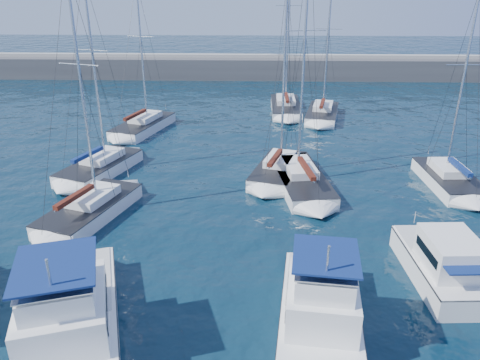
{
  "coord_description": "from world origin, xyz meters",
  "views": [
    {
      "loc": [
        0.76,
        -19.89,
        13.81
      ],
      "look_at": [
        -0.04,
        5.21,
        3.0
      ],
      "focal_mm": 35.0,
      "sensor_mm": 36.0,
      "label": 1
    }
  ],
  "objects_px": {
    "motor_yacht_stbd_inner": "(320,309)",
    "motor_yacht_stbd_outer": "(442,265)",
    "sailboat_mid_e": "(449,179)",
    "sailboat_mid_a": "(100,167)",
    "sailboat_mid_d": "(300,179)",
    "sailboat_back_a": "(144,125)",
    "sailboat_back_c": "(322,114)",
    "sailboat_back_b": "(286,107)",
    "sailboat_mid_b": "(90,209)",
    "motor_yacht_port_inner": "(68,318)",
    "sailboat_mid_c": "(278,170)"
  },
  "relations": [
    {
      "from": "motor_yacht_stbd_inner",
      "to": "motor_yacht_stbd_outer",
      "type": "distance_m",
      "value": 7.43
    },
    {
      "from": "motor_yacht_stbd_outer",
      "to": "sailboat_mid_e",
      "type": "relative_size",
      "value": 0.49
    },
    {
      "from": "motor_yacht_stbd_inner",
      "to": "sailboat_mid_a",
      "type": "xyz_separation_m",
      "value": [
        -14.7,
        17.22,
        -0.6
      ]
    },
    {
      "from": "motor_yacht_stbd_outer",
      "to": "sailboat_mid_d",
      "type": "distance_m",
      "value": 12.98
    },
    {
      "from": "motor_yacht_stbd_outer",
      "to": "sailboat_back_a",
      "type": "bearing_deg",
      "value": 126.38
    },
    {
      "from": "sailboat_back_a",
      "to": "sailboat_back_c",
      "type": "relative_size",
      "value": 0.97
    },
    {
      "from": "sailboat_mid_d",
      "to": "sailboat_back_b",
      "type": "bearing_deg",
      "value": 81.25
    },
    {
      "from": "motor_yacht_stbd_outer",
      "to": "sailboat_mid_b",
      "type": "xyz_separation_m",
      "value": [
        -19.51,
        6.31,
        -0.41
      ]
    },
    {
      "from": "sailboat_mid_e",
      "to": "sailboat_back_b",
      "type": "bearing_deg",
      "value": 114.84
    },
    {
      "from": "sailboat_mid_d",
      "to": "sailboat_back_a",
      "type": "xyz_separation_m",
      "value": [
        -14.34,
        13.05,
        -0.03
      ]
    },
    {
      "from": "motor_yacht_stbd_inner",
      "to": "sailboat_back_c",
      "type": "distance_m",
      "value": 33.65
    },
    {
      "from": "sailboat_mid_a",
      "to": "sailboat_mid_d",
      "type": "distance_m",
      "value": 15.34
    },
    {
      "from": "sailboat_mid_b",
      "to": "sailboat_back_b",
      "type": "relative_size",
      "value": 0.83
    },
    {
      "from": "motor_yacht_port_inner",
      "to": "sailboat_mid_b",
      "type": "xyz_separation_m",
      "value": [
        -2.77,
        10.93,
        -0.6
      ]
    },
    {
      "from": "sailboat_mid_a",
      "to": "sailboat_mid_b",
      "type": "distance_m",
      "value": 7.33
    },
    {
      "from": "motor_yacht_stbd_outer",
      "to": "sailboat_mid_b",
      "type": "bearing_deg",
      "value": 159.02
    },
    {
      "from": "sailboat_back_b",
      "to": "sailboat_back_c",
      "type": "height_order",
      "value": "sailboat_back_b"
    },
    {
      "from": "sailboat_mid_e",
      "to": "motor_yacht_stbd_inner",
      "type": "bearing_deg",
      "value": -128.39
    },
    {
      "from": "motor_yacht_stbd_outer",
      "to": "sailboat_back_c",
      "type": "distance_m",
      "value": 29.66
    },
    {
      "from": "motor_yacht_port_inner",
      "to": "motor_yacht_stbd_inner",
      "type": "bearing_deg",
      "value": -12.62
    },
    {
      "from": "sailboat_mid_c",
      "to": "sailboat_back_c",
      "type": "distance_m",
      "value": 17.24
    },
    {
      "from": "sailboat_mid_e",
      "to": "sailboat_mid_d",
      "type": "bearing_deg",
      "value": 179.07
    },
    {
      "from": "sailboat_mid_a",
      "to": "sailboat_back_a",
      "type": "distance_m",
      "value": 11.17
    },
    {
      "from": "sailboat_mid_e",
      "to": "motor_yacht_stbd_outer",
      "type": "bearing_deg",
      "value": -114.84
    },
    {
      "from": "motor_yacht_stbd_inner",
      "to": "sailboat_back_c",
      "type": "bearing_deg",
      "value": 89.07
    },
    {
      "from": "sailboat_mid_a",
      "to": "sailboat_mid_c",
      "type": "height_order",
      "value": "sailboat_mid_a"
    },
    {
      "from": "motor_yacht_stbd_inner",
      "to": "sailboat_mid_b",
      "type": "height_order",
      "value": "sailboat_mid_b"
    },
    {
      "from": "motor_yacht_port_inner",
      "to": "sailboat_mid_b",
      "type": "height_order",
      "value": "sailboat_mid_b"
    },
    {
      "from": "motor_yacht_stbd_inner",
      "to": "motor_yacht_stbd_outer",
      "type": "bearing_deg",
      "value": 36.99
    },
    {
      "from": "sailboat_mid_c",
      "to": "sailboat_mid_d",
      "type": "relative_size",
      "value": 0.83
    },
    {
      "from": "sailboat_mid_c",
      "to": "sailboat_mid_a",
      "type": "bearing_deg",
      "value": -164.54
    },
    {
      "from": "sailboat_mid_b",
      "to": "sailboat_mid_c",
      "type": "height_order",
      "value": "sailboat_mid_b"
    },
    {
      "from": "sailboat_mid_e",
      "to": "sailboat_back_c",
      "type": "height_order",
      "value": "sailboat_back_c"
    },
    {
      "from": "sailboat_back_a",
      "to": "sailboat_back_c",
      "type": "height_order",
      "value": "sailboat_back_c"
    },
    {
      "from": "sailboat_mid_b",
      "to": "motor_yacht_stbd_outer",
      "type": "bearing_deg",
      "value": 0.12
    },
    {
      "from": "sailboat_mid_a",
      "to": "sailboat_mid_e",
      "type": "relative_size",
      "value": 1.08
    },
    {
      "from": "sailboat_mid_a",
      "to": "sailboat_mid_d",
      "type": "height_order",
      "value": "sailboat_mid_d"
    },
    {
      "from": "motor_yacht_port_inner",
      "to": "motor_yacht_stbd_inner",
      "type": "xyz_separation_m",
      "value": [
        10.33,
        0.87,
        -0.0
      ]
    },
    {
      "from": "sailboat_mid_c",
      "to": "sailboat_back_b",
      "type": "height_order",
      "value": "sailboat_back_b"
    },
    {
      "from": "motor_yacht_stbd_inner",
      "to": "sailboat_back_a",
      "type": "distance_m",
      "value": 31.55
    },
    {
      "from": "sailboat_mid_b",
      "to": "sailboat_back_b",
      "type": "bearing_deg",
      "value": 80.19
    },
    {
      "from": "motor_yacht_stbd_inner",
      "to": "sailboat_back_b",
      "type": "relative_size",
      "value": 0.43
    },
    {
      "from": "sailboat_mid_a",
      "to": "sailboat_mid_b",
      "type": "xyz_separation_m",
      "value": [
        1.6,
        -7.16,
        0.0
      ]
    },
    {
      "from": "sailboat_mid_b",
      "to": "sailboat_mid_e",
      "type": "distance_m",
      "value": 24.99
    },
    {
      "from": "sailboat_mid_c",
      "to": "sailboat_mid_d",
      "type": "xyz_separation_m",
      "value": [
        1.51,
        -1.68,
        0.01
      ]
    },
    {
      "from": "sailboat_mid_d",
      "to": "sailboat_mid_c",
      "type": "bearing_deg",
      "value": 123.49
    },
    {
      "from": "sailboat_mid_b",
      "to": "sailboat_back_a",
      "type": "height_order",
      "value": "sailboat_mid_b"
    },
    {
      "from": "motor_yacht_port_inner",
      "to": "sailboat_mid_b",
      "type": "bearing_deg",
      "value": 86.75
    },
    {
      "from": "motor_yacht_stbd_outer",
      "to": "sailboat_mid_c",
      "type": "height_order",
      "value": "sailboat_mid_c"
    },
    {
      "from": "sailboat_mid_d",
      "to": "sailboat_back_b",
      "type": "distance_m",
      "value": 20.77
    }
  ]
}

